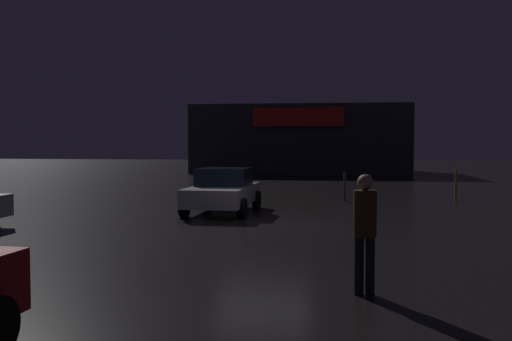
{
  "coord_description": "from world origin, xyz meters",
  "views": [
    {
      "loc": [
        1.79,
        -14.97,
        2.22
      ],
      "look_at": [
        -0.74,
        4.22,
        1.29
      ],
      "focal_mm": 39.68,
      "sensor_mm": 36.0,
      "label": 1
    }
  ],
  "objects": [
    {
      "name": "ground_plane",
      "position": [
        0.0,
        0.0,
        0.0
      ],
      "size": [
        120.0,
        120.0,
        0.0
      ],
      "primitive_type": "plane",
      "color": "black"
    },
    {
      "name": "store_building",
      "position": [
        -0.45,
        28.81,
        2.51
      ],
      "size": [
        15.77,
        8.8,
        5.02
      ],
      "color": "#33383D",
      "rests_on": "ground"
    },
    {
      "name": "car_far",
      "position": [
        -1.62,
        2.81,
        0.72
      ],
      "size": [
        2.12,
        3.96,
        1.42
      ],
      "color": "#B7B7BF",
      "rests_on": "ground"
    },
    {
      "name": "pedestrian",
      "position": [
        2.29,
        -6.64,
        1.04
      ],
      "size": [
        0.36,
        0.36,
        1.77
      ],
      "color": "black",
      "rests_on": "ground"
    },
    {
      "name": "bollard_kerb_a",
      "position": [
        6.57,
        7.42,
        0.62
      ],
      "size": [
        0.09,
        0.09,
        1.25
      ],
      "primitive_type": "cylinder",
      "color": "gold",
      "rests_on": "ground"
    },
    {
      "name": "bollard_kerb_b",
      "position": [
        2.34,
        6.84,
        0.56
      ],
      "size": [
        0.1,
        0.1,
        1.11
      ],
      "primitive_type": "cylinder",
      "color": "#595B60",
      "rests_on": "ground"
    }
  ]
}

